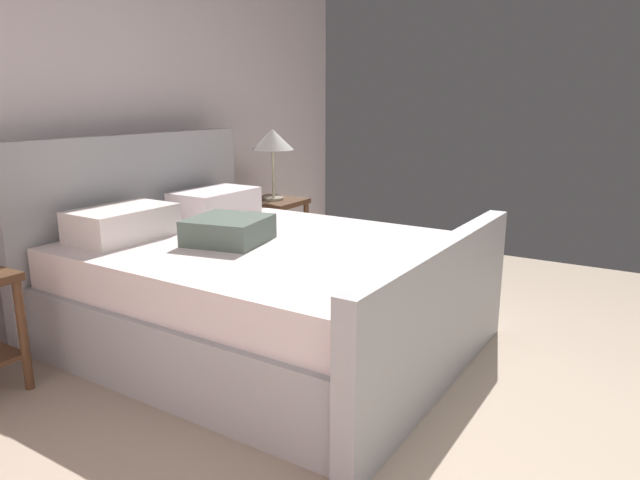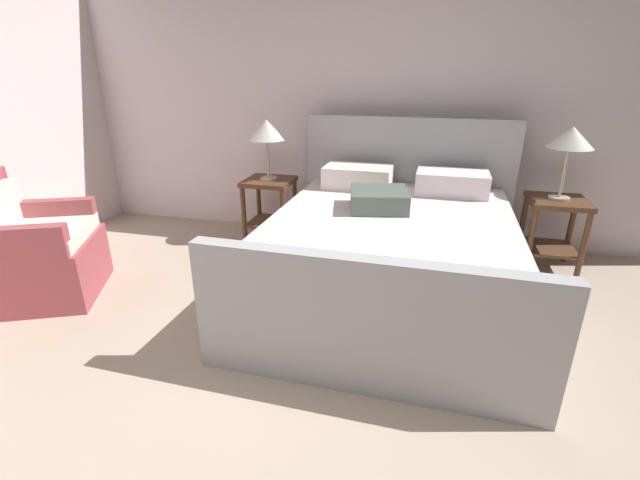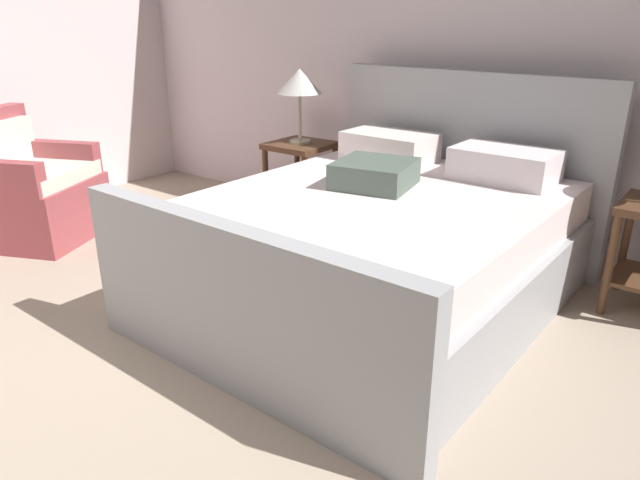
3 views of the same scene
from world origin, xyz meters
name	(u,v)px [view 3 (image 3 of 3)]	position (x,y,z in m)	size (l,w,h in m)	color
ground_plane	(65,460)	(0.00, 0.00, -0.01)	(5.92, 5.95, 0.02)	tan
wall_back	(454,48)	(0.00, 3.03, 1.29)	(6.04, 0.12, 2.59)	silver
bed	(382,241)	(0.24, 1.78, 0.35)	(1.88, 2.23, 1.18)	#A7A8AB
nightstand_left	(300,168)	(-0.99, 2.60, 0.40)	(0.44, 0.44, 0.60)	#53341F
table_lamp_left	(299,83)	(-0.99, 2.60, 1.04)	(0.33, 0.33, 0.54)	#B7B293
armchair	(28,191)	(-2.25, 1.11, 0.35)	(0.96, 0.96, 0.90)	#A1464A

